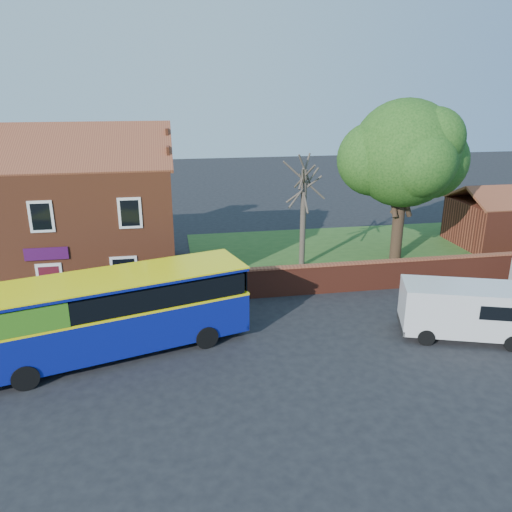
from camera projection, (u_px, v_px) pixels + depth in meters
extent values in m
plane|color=black|center=(209.00, 377.00, 18.66)|extent=(120.00, 120.00, 0.00)
cube|color=gray|center=(46.00, 322.00, 22.86)|extent=(18.00, 3.50, 0.12)
cube|color=slate|center=(37.00, 340.00, 21.23)|extent=(18.00, 0.15, 0.14)
cube|color=#426B28|center=(389.00, 251.00, 32.90)|extent=(26.00, 12.00, 0.04)
cube|color=brown|center=(62.00, 223.00, 27.20)|extent=(12.00, 8.00, 6.50)
cube|color=brown|center=(42.00, 148.00, 23.96)|extent=(12.30, 4.08, 2.16)
cube|color=brown|center=(59.00, 140.00, 27.69)|extent=(12.30, 4.08, 2.16)
cube|color=black|center=(41.00, 217.00, 23.00)|extent=(1.10, 0.06, 1.50)
cube|color=#4C0F19|center=(51.00, 287.00, 24.11)|extent=(0.95, 0.04, 2.10)
cube|color=silver|center=(51.00, 286.00, 24.12)|extent=(1.20, 0.06, 2.30)
cube|color=#3C0E3E|center=(46.00, 254.00, 23.56)|extent=(2.00, 0.06, 0.60)
cube|color=maroon|center=(437.00, 272.00, 27.07)|extent=(22.00, 0.30, 1.50)
cube|color=brown|center=(439.00, 258.00, 26.81)|extent=(22.00, 0.38, 0.10)
cube|color=brown|center=(509.00, 190.00, 34.40)|extent=(8.20, 2.56, 1.24)
cube|color=navy|center=(114.00, 325.00, 20.00)|extent=(11.05, 5.56, 1.71)
cube|color=#FFEC0D|center=(112.00, 305.00, 19.73)|extent=(11.08, 5.59, 0.10)
cube|color=black|center=(111.00, 293.00, 19.56)|extent=(10.65, 5.46, 0.85)
cube|color=#40871D|center=(12.00, 310.00, 18.09)|extent=(4.26, 3.63, 0.91)
cube|color=navy|center=(110.00, 280.00, 19.38)|extent=(11.05, 5.56, 0.14)
cube|color=#FFEC0D|center=(110.00, 278.00, 19.35)|extent=(11.10, 5.61, 0.06)
cylinder|color=black|center=(25.00, 377.00, 17.74)|extent=(1.01, 0.54, 0.97)
cylinder|color=black|center=(22.00, 346.00, 19.88)|extent=(1.01, 0.54, 0.97)
cylinder|color=black|center=(206.00, 337.00, 20.60)|extent=(1.01, 0.54, 0.97)
cylinder|color=black|center=(187.00, 313.00, 22.74)|extent=(1.01, 0.54, 0.97)
cube|color=silver|center=(466.00, 308.00, 21.23)|extent=(5.73, 3.72, 2.02)
cylinder|color=black|center=(426.00, 337.00, 20.85)|extent=(0.74, 0.43, 0.70)
cylinder|color=black|center=(419.00, 316.00, 22.73)|extent=(0.74, 0.43, 0.70)
cylinder|color=black|center=(498.00, 321.00, 22.25)|extent=(0.74, 0.43, 0.70)
cylinder|color=black|center=(398.00, 228.00, 30.72)|extent=(0.70, 0.70, 4.03)
sphere|color=#447725|center=(405.00, 153.00, 29.26)|extent=(6.31, 6.31, 6.31)
sphere|color=#447725|center=(430.00, 161.00, 30.05)|extent=(4.56, 4.56, 4.56)
sphere|color=#447725|center=(374.00, 159.00, 29.59)|extent=(4.38, 4.38, 4.38)
cylinder|color=#4C4238|center=(303.00, 219.00, 29.20)|extent=(0.33, 0.33, 5.84)
cylinder|color=#4C4238|center=(304.00, 184.00, 28.53)|extent=(0.34, 2.85, 2.29)
cylinder|color=#4C4238|center=(304.00, 188.00, 28.60)|extent=(1.49, 2.10, 2.10)
cylinder|color=#4C4238|center=(304.00, 180.00, 28.46)|extent=(2.39, 1.10, 2.33)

